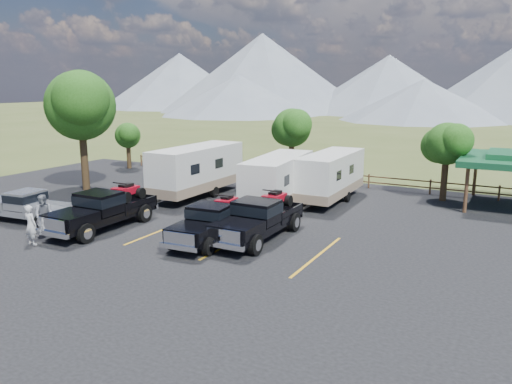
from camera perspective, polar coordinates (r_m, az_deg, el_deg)
The scene contains 18 objects.
ground at distance 20.60m, azimuth -13.14°, elevation -7.85°, with size 320.00×320.00×0.00m, color #405021.
asphalt_lot at distance 22.79m, azimuth -8.15°, elevation -5.62°, with size 44.00×34.00×0.04m, color black.
stall_lines at distance 23.55m, azimuth -6.71°, elevation -4.93°, with size 12.12×5.50×0.01m.
tree_big_nw at distance 34.68m, azimuth -19.45°, elevation 9.30°, with size 5.54×5.18×7.84m.
tree_ne_a at distance 31.83m, azimuth 20.95°, elevation 5.16°, with size 3.11×2.92×4.76m.
tree_north at distance 36.75m, azimuth 4.10°, elevation 7.32°, with size 3.46×3.24×5.25m.
tree_nw_small at distance 42.96m, azimuth -14.46°, elevation 6.27°, with size 2.59×2.43×3.85m.
rail_fence at distance 35.24m, azimuth 9.65°, elevation 1.67°, with size 36.12×0.12×1.00m.
mountain_range at distance 122.10m, azimuth 19.04°, elevation 12.01°, with size 209.00×71.00×20.00m.
rig_left at distance 25.34m, azimuth -17.04°, elevation -1.83°, with size 2.26×6.22×2.07m.
rig_center at distance 22.55m, azimuth -5.02°, elevation -3.30°, with size 2.34×5.72×1.87m.
rig_right at distance 22.66m, azimuth 0.35°, elevation -2.95°, with size 2.16×6.11×2.04m.
trailer_left at distance 31.30m, azimuth -6.75°, elevation 2.44°, with size 2.42×9.01×3.14m.
trailer_center at distance 28.32m, azimuth 2.52°, elevation 1.26°, with size 2.94×8.47×2.93m.
trailer_right at distance 30.18m, azimuth 8.51°, elevation 1.78°, with size 2.24×8.32×2.90m.
pickup_silver at distance 27.92m, azimuth -24.57°, elevation -1.48°, with size 5.52×2.33×1.61m.
person_a at distance 23.97m, azimuth -24.37°, elevation -3.45°, with size 0.65×0.43×1.78m, color beige.
person_b at distance 25.38m, azimuth -23.05°, elevation -2.38°, with size 0.92×0.71×1.88m, color slate.
Camera 1 is at (13.02, -14.37, 6.96)m, focal length 35.00 mm.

